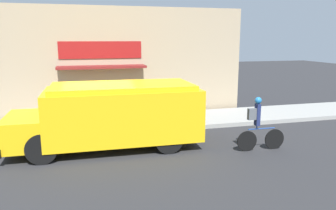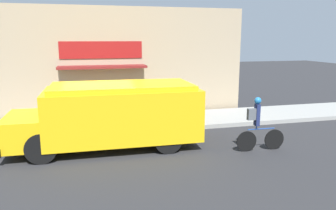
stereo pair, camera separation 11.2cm
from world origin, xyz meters
name	(u,v)px [view 1 (the left image)]	position (x,y,z in m)	size (l,w,h in m)	color
ground_plane	(101,137)	(0.00, 0.00, 0.00)	(70.00, 70.00, 0.00)	#2B2B2D
sidewalk	(99,125)	(0.00, 1.35, 0.09)	(28.00, 2.69, 0.17)	#999993
storefront	(95,63)	(0.01, 2.98, 2.47)	(13.86, 1.06, 4.93)	tan
school_bus	(113,114)	(0.36, -1.27, 1.12)	(6.11, 2.89, 2.10)	yellow
cyclist	(258,125)	(4.78, -2.81, 0.85)	(1.63, 0.22, 1.75)	black
trash_bin	(87,109)	(-0.43, 2.26, 0.57)	(0.63, 0.63, 0.80)	#2D5138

